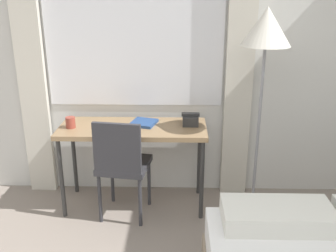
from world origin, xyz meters
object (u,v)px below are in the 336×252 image
at_px(desk_chair, 122,162).
at_px(standing_lamp, 266,38).
at_px(book, 144,123).
at_px(telephone, 190,120).
at_px(mug, 70,122).
at_px(desk, 133,134).

bearing_deg(desk_chair, standing_lamp, 12.76).
distance_m(desk_chair, book, 0.40).
bearing_deg(telephone, mug, -174.38).
distance_m(desk_chair, telephone, 0.68).
bearing_deg(standing_lamp, mug, 176.83).
relative_size(desk, mug, 13.40).
bearing_deg(book, telephone, -1.02).
distance_m(standing_lamp, book, 1.22).
distance_m(book, mug, 0.61).
bearing_deg(book, standing_lamp, -11.48).
height_order(desk_chair, telephone, desk_chair).
distance_m(telephone, book, 0.40).
relative_size(desk_chair, telephone, 5.81).
height_order(desk_chair, mug, desk_chair).
bearing_deg(mug, desk, 4.86).
relative_size(telephone, mug, 1.64).
distance_m(desk, standing_lamp, 1.33).
bearing_deg(standing_lamp, telephone, 161.21).
bearing_deg(standing_lamp, desk, 172.84).
distance_m(desk, book, 0.13).
bearing_deg(desk_chair, mug, 167.01).
relative_size(desk, book, 4.74).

